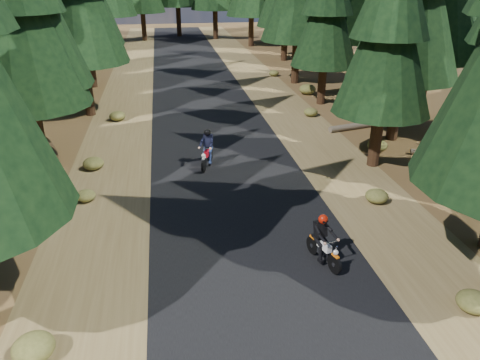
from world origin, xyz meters
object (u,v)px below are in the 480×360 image
log_far (454,154)px  rider_follow (207,155)px  rider_lead (324,248)px  log_near (371,124)px

log_far → rider_follow: size_ratio=1.99×
rider_lead → rider_follow: size_ratio=0.92×
log_far → rider_follow: bearing=-164.5°
rider_follow → log_far: bearing=-163.9°
log_near → rider_lead: 12.96m
rider_lead → log_far: bearing=-156.3°
log_near → log_far: log_near is taller
log_far → log_near: bearing=130.6°
log_near → rider_follow: (-8.81, -3.93, 0.36)m
log_near → rider_lead: (-6.35, -11.30, 0.32)m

